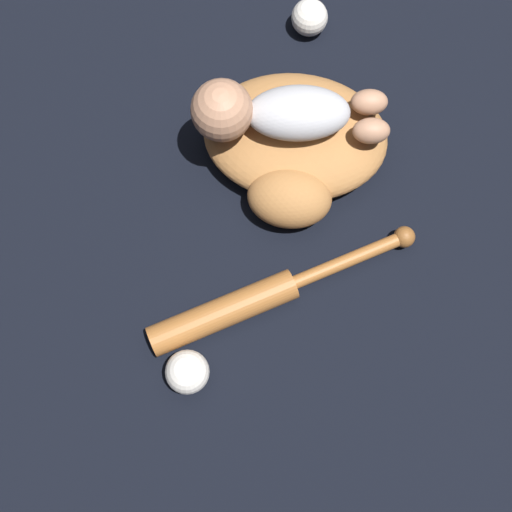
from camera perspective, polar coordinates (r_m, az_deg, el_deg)
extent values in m
plane|color=black|center=(1.34, 5.13, 10.18)|extent=(6.00, 6.00, 0.00)
ellipsoid|color=#A8703D|center=(1.28, 3.17, 9.56)|extent=(0.39, 0.35, 0.09)
ellipsoid|color=#A8703D|center=(1.23, 2.70, 4.72)|extent=(0.18, 0.16, 0.09)
ellipsoid|color=#B2B2B7|center=(1.20, 3.39, 11.34)|extent=(0.19, 0.14, 0.08)
sphere|color=tan|center=(1.19, -2.75, 11.56)|extent=(0.10, 0.10, 0.10)
ellipsoid|color=tan|center=(1.22, 9.20, 9.85)|extent=(0.07, 0.06, 0.04)
ellipsoid|color=tan|center=(1.24, 9.04, 12.06)|extent=(0.07, 0.06, 0.04)
cylinder|color=#9E602D|center=(1.19, -2.65, -4.54)|extent=(0.26, 0.09, 0.05)
cylinder|color=#9E602D|center=(1.23, 7.47, -0.31)|extent=(0.21, 0.05, 0.02)
sphere|color=brown|center=(1.25, 11.77, 1.50)|extent=(0.04, 0.04, 0.04)
sphere|color=white|center=(1.17, -5.52, -9.22)|extent=(0.07, 0.07, 0.07)
sphere|color=white|center=(1.42, 4.30, 18.49)|extent=(0.07, 0.07, 0.07)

